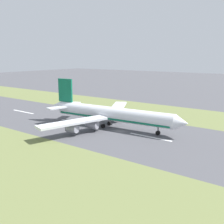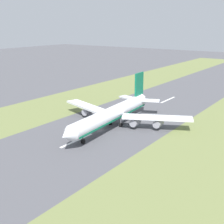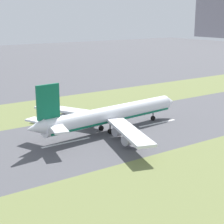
# 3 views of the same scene
# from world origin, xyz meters

# --- Properties ---
(ground_plane) EXTENTS (800.00, 800.00, 0.00)m
(ground_plane) POSITION_xyz_m (0.00, 0.00, 0.00)
(ground_plane) COLOR #4C4C51
(grass_median_west) EXTENTS (40.00, 600.00, 0.01)m
(grass_median_west) POSITION_xyz_m (-45.00, 0.00, 0.00)
(grass_median_west) COLOR olive
(grass_median_west) RESTS_ON ground
(grass_median_east) EXTENTS (40.00, 600.00, 0.01)m
(grass_median_east) POSITION_xyz_m (45.00, 0.00, 0.00)
(grass_median_east) COLOR olive
(grass_median_east) RESTS_ON ground
(centreline_dash_near) EXTENTS (1.20, 18.00, 0.01)m
(centreline_dash_near) POSITION_xyz_m (0.00, -65.58, 0.01)
(centreline_dash_near) COLOR silver
(centreline_dash_near) RESTS_ON ground
(centreline_dash_mid) EXTENTS (1.20, 18.00, 0.01)m
(centreline_dash_mid) POSITION_xyz_m (0.00, -25.58, 0.01)
(centreline_dash_mid) COLOR silver
(centreline_dash_mid) RESTS_ON ground
(centreline_dash_far) EXTENTS (1.20, 18.00, 0.01)m
(centreline_dash_far) POSITION_xyz_m (0.00, 14.42, 0.01)
(centreline_dash_far) COLOR silver
(centreline_dash_far) RESTS_ON ground
(airplane_main_jet) EXTENTS (63.91, 67.22, 20.20)m
(airplane_main_jet) POSITION_xyz_m (-2.17, -7.48, 6.02)
(airplane_main_jet) COLOR silver
(airplane_main_jet) RESTS_ON ground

